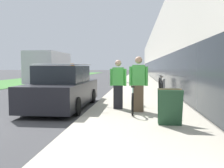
# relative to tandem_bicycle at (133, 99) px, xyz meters

# --- Properties ---
(sidewalk_slab) EXTENTS (3.49, 70.00, 0.13)m
(sidewalk_slab) POSITION_rel_tandem_bicycle_xyz_m (0.25, 18.61, -0.44)
(sidewalk_slab) COLOR #B2AA99
(sidewalk_slab) RESTS_ON ground
(storefront_facade) EXTENTS (10.01, 70.00, 6.35)m
(storefront_facade) POSITION_rel_tandem_bicycle_xyz_m (7.03, 26.61, 2.67)
(storefront_facade) COLOR #BCB7AD
(storefront_facade) RESTS_ON ground
(lawn_strip) EXTENTS (6.27, 70.00, 0.03)m
(lawn_strip) POSITION_rel_tandem_bicycle_xyz_m (-12.24, 22.61, -0.49)
(lawn_strip) COLOR #3D7533
(lawn_strip) RESTS_ON ground
(tandem_bicycle) EXTENTS (0.52, 2.86, 0.86)m
(tandem_bicycle) POSITION_rel_tandem_bicycle_xyz_m (0.00, 0.00, 0.00)
(tandem_bicycle) COLOR black
(tandem_bicycle) RESTS_ON sidewalk_slab
(person_rider) EXTENTS (0.60, 0.23, 1.76)m
(person_rider) POSITION_rel_tandem_bicycle_xyz_m (0.17, -0.38, 0.52)
(person_rider) COLOR brown
(person_rider) RESTS_ON sidewalk_slab
(person_bystander) EXTENTS (0.57, 0.22, 1.67)m
(person_bystander) POSITION_rel_tandem_bicycle_xyz_m (-0.52, 0.12, 0.47)
(person_bystander) COLOR black
(person_bystander) RESTS_ON sidewalk_slab
(bike_rack_hoop) EXTENTS (0.05, 0.60, 0.84)m
(bike_rack_hoop) POSITION_rel_tandem_bicycle_xyz_m (1.45, 4.17, 0.14)
(bike_rack_hoop) COLOR #4C4C51
(bike_rack_hoop) RESTS_ON sidewalk_slab
(cruiser_bike_nearest) EXTENTS (0.52, 1.82, 0.93)m
(cruiser_bike_nearest) POSITION_rel_tandem_bicycle_xyz_m (1.42, 5.51, 0.02)
(cruiser_bike_nearest) COLOR black
(cruiser_bike_nearest) RESTS_ON sidewalk_slab
(cruiser_bike_middle) EXTENTS (0.52, 1.71, 0.91)m
(cruiser_bike_middle) POSITION_rel_tandem_bicycle_xyz_m (1.59, 7.98, 0.01)
(cruiser_bike_middle) COLOR black
(cruiser_bike_middle) RESTS_ON sidewalk_slab
(sandwich_board_sign) EXTENTS (0.56, 0.56, 0.90)m
(sandwich_board_sign) POSITION_rel_tandem_bicycle_xyz_m (0.94, -2.13, 0.08)
(sandwich_board_sign) COLOR #23472D
(sandwich_board_sign) RESTS_ON sidewalk_slab
(parked_sedan_curbside) EXTENTS (1.94, 4.76, 1.67)m
(parked_sedan_curbside) POSITION_rel_tandem_bicycle_xyz_m (-2.66, 0.85, 0.23)
(parked_sedan_curbside) COLOR black
(parked_sedan_curbside) RESTS_ON ground
(moving_truck) EXTENTS (2.46, 7.18, 2.80)m
(moving_truck) POSITION_rel_tandem_bicycle_xyz_m (-7.47, 13.12, 0.92)
(moving_truck) COLOR orange
(moving_truck) RESTS_ON ground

